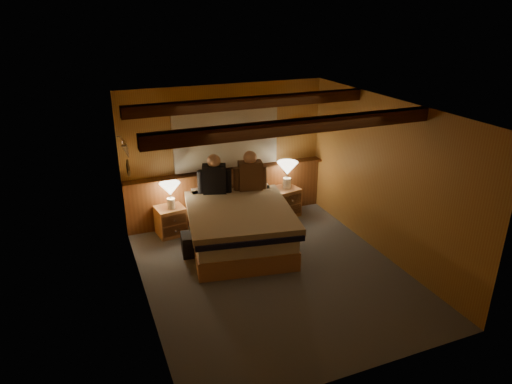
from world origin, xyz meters
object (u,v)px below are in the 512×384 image
bed (239,225)px  lamp_left (170,191)px  person_right (250,174)px  nightstand_left (171,221)px  lamp_right (287,170)px  duffel_bag (200,243)px  nightstand_right (285,202)px  person_left (214,177)px

bed → lamp_left: size_ratio=5.10×
lamp_left → person_right: 1.36m
bed → person_right: person_right is taller
nightstand_left → lamp_right: lamp_right is taller
duffel_bag → person_right: bearing=37.1°
nightstand_right → duffel_bag: 1.99m
bed → nightstand_left: bed is taller
lamp_right → duffel_bag: bearing=-157.1°
nightstand_left → lamp_right: 2.24m
lamp_left → lamp_right: lamp_right is taller
person_left → nightstand_left: bearing=-170.3°
nightstand_right → person_right: (-0.74, -0.17, 0.70)m
nightstand_right → person_right: 1.04m
person_right → person_left: bearing=-176.7°
lamp_right → person_left: person_left is taller
lamp_right → duffel_bag: lamp_right is taller
nightstand_right → person_right: person_right is taller
lamp_right → person_left: (-1.39, -0.10, 0.09)m
nightstand_left → duffel_bag: nightstand_left is taller
lamp_right → nightstand_right: bearing=-167.6°
nightstand_left → nightstand_right: 2.11m
nightstand_left → person_left: size_ratio=0.72×
lamp_left → person_right: size_ratio=0.63×
nightstand_right → lamp_right: bearing=1.4°
nightstand_right → nightstand_left: bearing=168.5°
lamp_right → duffel_bag: (-1.87, -0.79, -0.70)m
bed → person_left: (-0.17, 0.69, 0.60)m
lamp_right → lamp_left: bearing=-179.3°
lamp_left → duffel_bag: 1.02m
nightstand_left → person_right: bearing=-15.3°
bed → nightstand_right: size_ratio=4.07×
bed → person_right: size_ratio=3.20×
duffel_bag → person_left: bearing=63.1°
bed → duffel_bag: bed is taller
bed → nightstand_right: bed is taller
lamp_left → lamp_right: bearing=0.7°
person_left → bed: bearing=-58.7°
person_left → nightstand_right: bearing=21.2°
person_right → bed: bearing=-114.7°
lamp_left → lamp_right: (2.12, 0.02, 0.07)m
duffel_bag → nightstand_left: bearing=117.1°
nightstand_right → lamp_right: 0.61m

